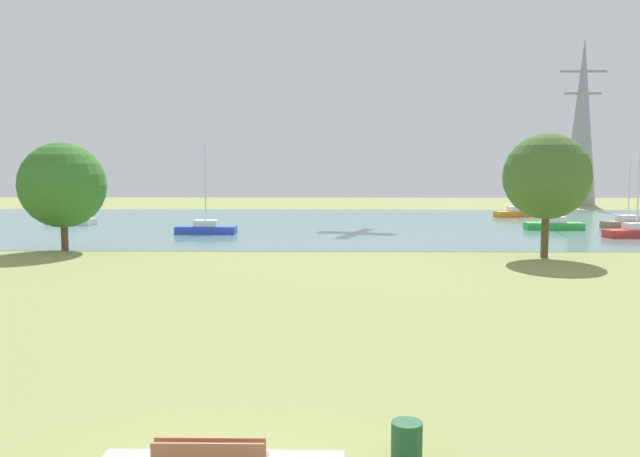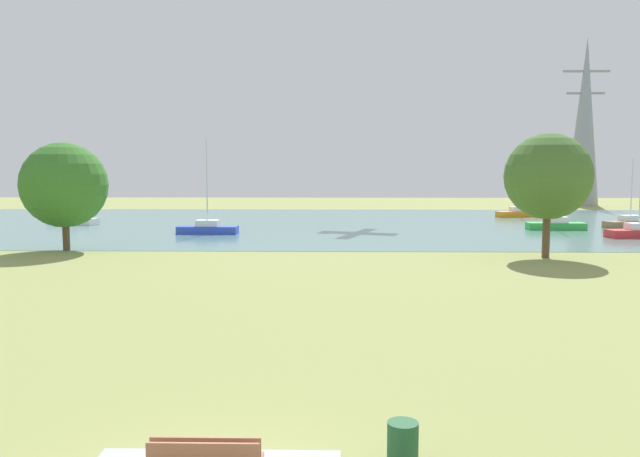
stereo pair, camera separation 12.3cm
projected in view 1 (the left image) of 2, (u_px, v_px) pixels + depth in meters
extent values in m
plane|color=#8C9351|center=(292.00, 273.00, 32.05)|extent=(160.00, 160.00, 0.00)
cube|color=#935F42|center=(210.00, 451.00, 10.18)|extent=(1.80, 0.05, 0.44)
cube|color=#935F42|center=(208.00, 457.00, 9.97)|extent=(1.80, 0.05, 0.44)
cylinder|color=#1E512D|center=(407.00, 444.00, 11.29)|extent=(0.56, 0.56, 0.80)
cube|color=slate|center=(310.00, 224.00, 59.91)|extent=(140.00, 40.00, 0.02)
cube|color=white|center=(71.00, 221.00, 58.81)|extent=(5.03, 2.84, 0.60)
cube|color=white|center=(71.00, 215.00, 58.76)|extent=(2.04, 1.58, 0.50)
cylinder|color=silver|center=(70.00, 192.00, 58.55)|extent=(0.10, 0.10, 4.84)
cube|color=green|center=(554.00, 226.00, 54.10)|extent=(4.85, 1.66, 0.60)
cube|color=white|center=(554.00, 220.00, 54.05)|extent=(1.84, 1.16, 0.50)
cylinder|color=silver|center=(556.00, 179.00, 53.71)|extent=(0.10, 0.10, 7.39)
cube|color=red|center=(636.00, 233.00, 48.11)|extent=(4.97, 2.20, 0.60)
cube|color=white|center=(637.00, 226.00, 48.06)|extent=(1.94, 1.35, 0.50)
cylinder|color=silver|center=(638.00, 191.00, 47.80)|extent=(0.10, 0.10, 5.79)
cube|color=blue|center=(206.00, 230.00, 50.65)|extent=(4.82, 1.58, 0.60)
cube|color=white|center=(206.00, 223.00, 50.60)|extent=(1.82, 1.13, 0.50)
cylinder|color=silver|center=(205.00, 184.00, 50.29)|extent=(0.10, 0.10, 6.84)
cube|color=orange|center=(517.00, 214.00, 68.17)|extent=(5.02, 2.69, 0.60)
cube|color=white|center=(517.00, 209.00, 68.11)|extent=(2.02, 1.53, 0.50)
cylinder|color=silver|center=(517.00, 184.00, 67.86)|extent=(0.10, 0.10, 5.79)
cube|color=brown|center=(628.00, 224.00, 55.85)|extent=(5.03, 2.96, 0.60)
cube|color=white|center=(628.00, 218.00, 55.79)|extent=(2.06, 1.62, 0.50)
cylinder|color=silver|center=(629.00, 190.00, 55.55)|extent=(0.10, 0.10, 5.46)
cylinder|color=brown|center=(64.00, 233.00, 40.41)|extent=(0.44, 0.44, 2.31)
sphere|color=#357028|center=(63.00, 185.00, 40.12)|extent=(5.41, 5.41, 5.41)
cylinder|color=brown|center=(545.00, 232.00, 37.29)|extent=(0.44, 0.44, 3.03)
sphere|color=#41682D|center=(547.00, 176.00, 36.98)|extent=(5.04, 5.04, 5.04)
cone|color=gray|center=(582.00, 122.00, 88.18)|extent=(4.40, 4.40, 23.19)
cube|color=gray|center=(584.00, 71.00, 87.51)|extent=(6.40, 0.30, 0.30)
cube|color=gray|center=(583.00, 93.00, 87.80)|extent=(5.20, 0.30, 0.30)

